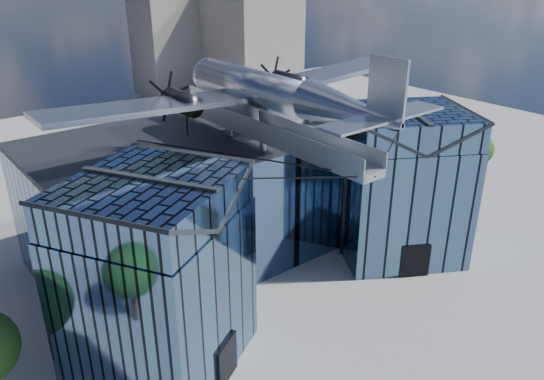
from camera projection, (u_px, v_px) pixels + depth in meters
ground_plane at (289, 289)px, 38.36m from camera, size 120.00×120.00×0.00m
museum at (241, 194)px, 40.28m from camera, size 32.88×24.50×17.60m
bg_towers at (55, 54)px, 71.20m from camera, size 77.00×24.50×26.00m
tree_plaza_e at (460, 185)px, 45.80m from camera, size 4.39×4.39×5.86m
tree_side_e at (478, 149)px, 55.72m from camera, size 4.00×4.00×5.16m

